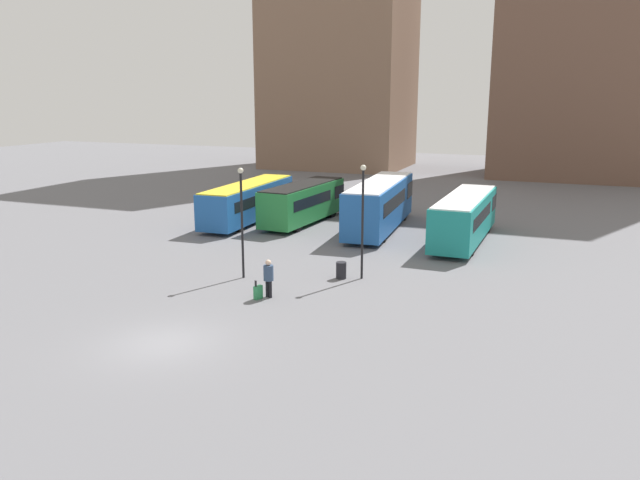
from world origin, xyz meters
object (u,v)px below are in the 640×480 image
object	(u,v)px
lamp_post_0	(242,214)
lamp_post_1	(363,213)
traveler	(269,275)
bus_0	(249,200)
bus_2	(380,203)
bus_1	(303,202)
suitcase	(258,292)
trash_bin	(341,270)
bus_3	(465,216)

from	to	relation	value
lamp_post_0	lamp_post_1	bearing A→B (deg)	20.02
traveler	lamp_post_1	distance (m)	5.84
bus_0	bus_2	world-z (taller)	bus_2
bus_1	bus_2	bearing A→B (deg)	-87.70
traveler	lamp_post_0	bearing A→B (deg)	62.68
traveler	suitcase	world-z (taller)	traveler
traveler	bus_0	bearing A→B (deg)	45.82
trash_bin	bus_0	bearing A→B (deg)	134.52
bus_0	traveler	size ratio (longest dim) A/B	6.33
bus_1	suitcase	distance (m)	17.42
bus_3	traveler	world-z (taller)	bus_3
bus_2	trash_bin	world-z (taller)	bus_2
bus_0	trash_bin	bearing A→B (deg)	-137.63
bus_1	trash_bin	distance (m)	14.30
bus_0	lamp_post_0	world-z (taller)	lamp_post_0
lamp_post_0	bus_1	bearing A→B (deg)	100.52
bus_1	traveler	world-z (taller)	bus_1
bus_1	bus_3	size ratio (longest dim) A/B	0.87
traveler	bus_1	bearing A→B (deg)	32.83
bus_0	lamp_post_0	size ratio (longest dim) A/B	2.02
bus_2	trash_bin	size ratio (longest dim) A/B	13.85
bus_1	suitcase	world-z (taller)	bus_1
suitcase	lamp_post_1	distance (m)	6.62
bus_3	trash_bin	xyz separation A→B (m)	(-4.48, -10.57, -1.18)
bus_2	suitcase	size ratio (longest dim) A/B	13.14
bus_1	bus_3	xyz separation A→B (m)	(11.73, -1.71, 0.06)
bus_3	bus_2	bearing A→B (deg)	76.41
bus_1	traveler	size ratio (longest dim) A/B	5.26
bus_3	lamp_post_1	size ratio (longest dim) A/B	1.88
bus_3	bus_0	bearing A→B (deg)	88.13
bus_0	bus_2	xyz separation A→B (m)	(9.70, 0.75, 0.28)
lamp_post_1	lamp_post_0	bearing A→B (deg)	-159.98
bus_1	bus_3	bearing A→B (deg)	-94.60
bus_2	bus_3	distance (m)	6.18
bus_2	trash_bin	bearing A→B (deg)	-176.87
suitcase	traveler	bearing A→B (deg)	-28.94
bus_1	bus_3	distance (m)	11.85
bus_3	suitcase	bearing A→B (deg)	156.37
bus_3	suitcase	size ratio (longest dim) A/B	12.05
bus_0	suitcase	world-z (taller)	bus_0
bus_2	lamp_post_1	world-z (taller)	lamp_post_1
bus_0	suitcase	bearing A→B (deg)	-153.14
bus_2	lamp_post_0	xyz separation A→B (m)	(-3.17, -13.81, 1.48)
suitcase	trash_bin	size ratio (longest dim) A/B	1.05
bus_0	bus_1	xyz separation A→B (m)	(3.95, 0.89, 0.02)
bus_1	lamp_post_1	world-z (taller)	lamp_post_1
bus_0	traveler	distance (m)	17.94
bus_0	traveler	xyz separation A→B (m)	(9.12, -15.44, -0.46)
lamp_post_0	lamp_post_1	size ratio (longest dim) A/B	0.97
bus_0	bus_2	distance (m)	9.74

